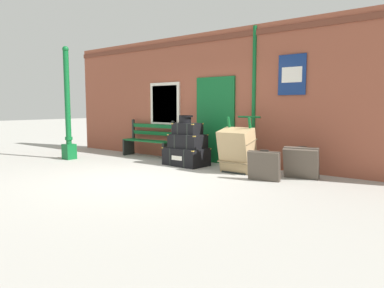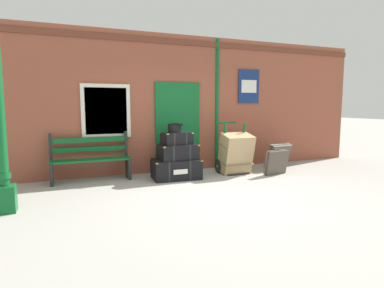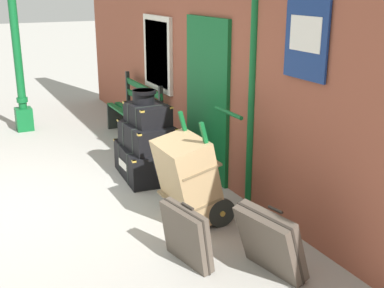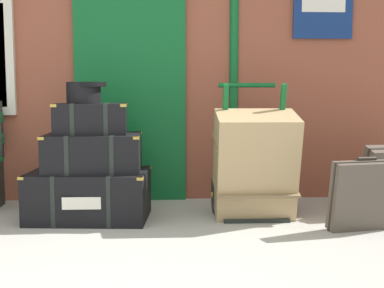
{
  "view_description": "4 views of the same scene",
  "coord_description": "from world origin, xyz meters",
  "px_view_note": "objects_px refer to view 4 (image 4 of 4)",
  "views": [
    {
      "loc": [
        4.93,
        -4.81,
        1.4
      ],
      "look_at": [
        -0.09,
        1.66,
        0.52
      ],
      "focal_mm": 33.27,
      "sensor_mm": 36.0,
      "label": 1
    },
    {
      "loc": [
        -2.51,
        -4.75,
        1.58
      ],
      "look_at": [
        0.07,
        1.63,
        0.74
      ],
      "focal_mm": 30.03,
      "sensor_mm": 36.0,
      "label": 2
    },
    {
      "loc": [
        5.69,
        -0.58,
        2.49
      ],
      "look_at": [
        0.69,
        1.89,
        0.7
      ],
      "focal_mm": 46.95,
      "sensor_mm": 36.0,
      "label": 3
    },
    {
      "loc": [
        0.39,
        -2.63,
        1.11
      ],
      "look_at": [
        0.62,
        1.88,
        0.63
      ],
      "focal_mm": 46.95,
      "sensor_mm": 36.0,
      "label": 4
    }
  ],
  "objects_px": {
    "steamer_trunk_top": "(91,119)",
    "large_brown_trunk": "(255,164)",
    "round_hatbox": "(85,91)",
    "steamer_trunk_middle": "(93,152)",
    "suitcase_slate": "(366,195)",
    "steamer_trunk_base": "(90,195)",
    "porters_trolley": "(251,184)"
  },
  "relations": [
    {
      "from": "round_hatbox",
      "to": "steamer_trunk_middle",
      "type": "bearing_deg",
      "value": 6.02
    },
    {
      "from": "round_hatbox",
      "to": "large_brown_trunk",
      "type": "bearing_deg",
      "value": -2.58
    },
    {
      "from": "porters_trolley",
      "to": "steamer_trunk_base",
      "type": "bearing_deg",
      "value": -175.53
    },
    {
      "from": "steamer_trunk_top",
      "to": "round_hatbox",
      "type": "bearing_deg",
      "value": -148.91
    },
    {
      "from": "round_hatbox",
      "to": "suitcase_slate",
      "type": "bearing_deg",
      "value": -11.89
    },
    {
      "from": "round_hatbox",
      "to": "large_brown_trunk",
      "type": "height_order",
      "value": "round_hatbox"
    },
    {
      "from": "steamer_trunk_middle",
      "to": "round_hatbox",
      "type": "bearing_deg",
      "value": -173.98
    },
    {
      "from": "steamer_trunk_top",
      "to": "large_brown_trunk",
      "type": "distance_m",
      "value": 1.46
    },
    {
      "from": "steamer_trunk_base",
      "to": "round_hatbox",
      "type": "distance_m",
      "value": 0.89
    },
    {
      "from": "steamer_trunk_middle",
      "to": "steamer_trunk_top",
      "type": "distance_m",
      "value": 0.29
    },
    {
      "from": "steamer_trunk_base",
      "to": "suitcase_slate",
      "type": "height_order",
      "value": "suitcase_slate"
    },
    {
      "from": "steamer_trunk_top",
      "to": "suitcase_slate",
      "type": "xyz_separation_m",
      "value": [
        2.22,
        -0.51,
        -0.59
      ]
    },
    {
      "from": "steamer_trunk_base",
      "to": "porters_trolley",
      "type": "relative_size",
      "value": 0.89
    },
    {
      "from": "steamer_trunk_top",
      "to": "suitcase_slate",
      "type": "distance_m",
      "value": 2.35
    },
    {
      "from": "steamer_trunk_base",
      "to": "large_brown_trunk",
      "type": "distance_m",
      "value": 1.45
    },
    {
      "from": "porters_trolley",
      "to": "large_brown_trunk",
      "type": "bearing_deg",
      "value": -90.0
    },
    {
      "from": "suitcase_slate",
      "to": "porters_trolley",
      "type": "bearing_deg",
      "value": 144.23
    },
    {
      "from": "porters_trolley",
      "to": "suitcase_slate",
      "type": "height_order",
      "value": "porters_trolley"
    },
    {
      "from": "round_hatbox",
      "to": "large_brown_trunk",
      "type": "relative_size",
      "value": 0.35
    },
    {
      "from": "steamer_trunk_middle",
      "to": "round_hatbox",
      "type": "distance_m",
      "value": 0.53
    },
    {
      "from": "porters_trolley",
      "to": "suitcase_slate",
      "type": "xyz_separation_m",
      "value": [
        0.82,
        -0.59,
        0.01
      ]
    },
    {
      "from": "steamer_trunk_base",
      "to": "porters_trolley",
      "type": "bearing_deg",
      "value": 4.47
    },
    {
      "from": "steamer_trunk_middle",
      "to": "porters_trolley",
      "type": "height_order",
      "value": "porters_trolley"
    },
    {
      "from": "round_hatbox",
      "to": "suitcase_slate",
      "type": "height_order",
      "value": "round_hatbox"
    },
    {
      "from": "steamer_trunk_base",
      "to": "steamer_trunk_top",
      "type": "relative_size",
      "value": 1.66
    },
    {
      "from": "steamer_trunk_top",
      "to": "round_hatbox",
      "type": "height_order",
      "value": "round_hatbox"
    },
    {
      "from": "large_brown_trunk",
      "to": "steamer_trunk_base",
      "type": "bearing_deg",
      "value": 177.34
    },
    {
      "from": "round_hatbox",
      "to": "porters_trolley",
      "type": "xyz_separation_m",
      "value": [
        1.45,
        0.11,
        -0.84
      ]
    },
    {
      "from": "steamer_trunk_middle",
      "to": "large_brown_trunk",
      "type": "height_order",
      "value": "large_brown_trunk"
    },
    {
      "from": "round_hatbox",
      "to": "suitcase_slate",
      "type": "relative_size",
      "value": 0.54
    },
    {
      "from": "large_brown_trunk",
      "to": "suitcase_slate",
      "type": "height_order",
      "value": "large_brown_trunk"
    },
    {
      "from": "steamer_trunk_top",
      "to": "large_brown_trunk",
      "type": "bearing_deg",
      "value": -3.8
    }
  ]
}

